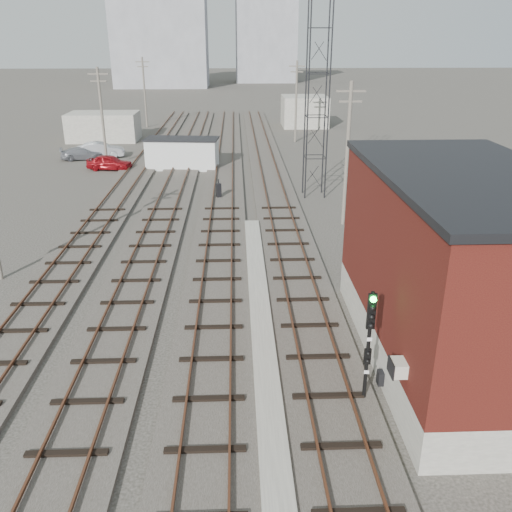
{
  "coord_description": "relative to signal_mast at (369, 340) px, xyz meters",
  "views": [
    {
      "loc": [
        -0.49,
        -5.56,
        11.41
      ],
      "look_at": [
        0.37,
        17.16,
        2.2
      ],
      "focal_mm": 38.0,
      "sensor_mm": 36.0,
      "label": 1
    }
  ],
  "objects": [
    {
      "name": "signal_mast",
      "position": [
        0.0,
        0.0,
        0.0
      ],
      "size": [
        0.4,
        0.41,
        4.11
      ],
      "color": "gray",
      "rests_on": "ground"
    },
    {
      "name": "switch_stand",
      "position": [
        -5.5,
        24.76,
        -1.74
      ],
      "size": [
        0.44,
        0.44,
        1.46
      ],
      "rotation": [
        0.0,
        0.0,
        0.38
      ],
      "color": "black",
      "rests_on": "ground"
    },
    {
      "name": "shed_right",
      "position": [
        5.3,
        60.67,
        -0.43
      ],
      "size": [
        6.0,
        6.0,
        4.0
      ],
      "primitive_type": "cube",
      "color": "gray",
      "rests_on": "ground"
    },
    {
      "name": "track_mid_right",
      "position": [
        -5.2,
        29.67,
        -2.32
      ],
      "size": [
        3.2,
        90.0,
        0.39
      ],
      "color": "#332D28",
      "rests_on": "ground"
    },
    {
      "name": "apartment_right",
      "position": [
        4.3,
        140.67,
        10.57
      ],
      "size": [
        16.0,
        12.0,
        26.0
      ],
      "primitive_type": "cube",
      "color": "gray",
      "rests_on": "ground"
    },
    {
      "name": "ground",
      "position": [
        -3.7,
        50.67,
        -2.43
      ],
      "size": [
        320.0,
        320.0,
        0.0
      ],
      "primitive_type": "plane",
      "color": "#282621",
      "rests_on": "ground"
    },
    {
      "name": "car_grey",
      "position": [
        -19.52,
        39.72,
        -1.82
      ],
      "size": [
        4.52,
        2.8,
        1.22
      ],
      "primitive_type": "imported",
      "rotation": [
        0.0,
        0.0,
        1.85
      ],
      "color": "slate",
      "rests_on": "ground"
    },
    {
      "name": "brick_building",
      "position": [
        3.8,
        2.67,
        1.2
      ],
      "size": [
        6.54,
        12.2,
        7.22
      ],
      "color": "gray",
      "rests_on": "ground"
    },
    {
      "name": "lattice_tower",
      "position": [
        1.8,
        25.67,
        5.07
      ],
      "size": [
        1.6,
        1.6,
        15.0
      ],
      "color": "black",
      "rests_on": "ground"
    },
    {
      "name": "apartment_left",
      "position": [
        -21.7,
        125.67,
        12.57
      ],
      "size": [
        22.0,
        14.0,
        30.0
      ],
      "primitive_type": "cube",
      "color": "gray",
      "rests_on": "ground"
    },
    {
      "name": "track_mid_left",
      "position": [
        -9.2,
        29.67,
        -2.32
      ],
      "size": [
        3.2,
        90.0,
        0.39
      ],
      "color": "#332D28",
      "rests_on": "ground"
    },
    {
      "name": "utility_pole_left_c",
      "position": [
        -16.2,
        60.67,
        2.37
      ],
      "size": [
        1.8,
        0.24,
        9.0
      ],
      "color": "#595147",
      "rests_on": "ground"
    },
    {
      "name": "utility_pole_right_a",
      "position": [
        2.8,
        18.67,
        2.37
      ],
      "size": [
        1.8,
        0.24,
        9.0
      ],
      "color": "#595147",
      "rests_on": "ground"
    },
    {
      "name": "car_silver",
      "position": [
        -17.92,
        40.61,
        -1.65
      ],
      "size": [
        4.93,
        2.31,
        1.56
      ],
      "primitive_type": "imported",
      "rotation": [
        0.0,
        0.0,
        1.71
      ],
      "color": "#A1A4A8",
      "rests_on": "ground"
    },
    {
      "name": "track_right",
      "position": [
        -1.2,
        29.67,
        -2.32
      ],
      "size": [
        3.2,
        90.0,
        0.39
      ],
      "color": "#332D28",
      "rests_on": "ground"
    },
    {
      "name": "platform_curb",
      "position": [
        -3.2,
        4.67,
        -2.3
      ],
      "size": [
        0.9,
        28.0,
        0.26
      ],
      "primitive_type": "cube",
      "color": "gray",
      "rests_on": "ground"
    },
    {
      "name": "track_left",
      "position": [
        -13.2,
        29.67,
        -2.32
      ],
      "size": [
        3.2,
        90.0,
        0.39
      ],
      "color": "#332D28",
      "rests_on": "ground"
    },
    {
      "name": "site_trailer",
      "position": [
        -9.12,
        35.38,
        -1.01
      ],
      "size": [
        6.93,
        3.56,
        2.81
      ],
      "rotation": [
        0.0,
        0.0,
        -0.1
      ],
      "color": "silver",
      "rests_on": "ground"
    },
    {
      "name": "shed_left",
      "position": [
        -19.7,
        50.67,
        -0.83
      ],
      "size": [
        8.0,
        5.0,
        3.2
      ],
      "primitive_type": "cube",
      "color": "gray",
      "rests_on": "ground"
    },
    {
      "name": "utility_pole_right_b",
      "position": [
        2.8,
        48.67,
        2.37
      ],
      "size": [
        1.8,
        0.24,
        9.0
      ],
      "color": "#595147",
      "rests_on": "ground"
    },
    {
      "name": "utility_pole_left_b",
      "position": [
        -16.2,
        35.67,
        2.37
      ],
      "size": [
        1.8,
        0.24,
        9.0
      ],
      "color": "#595147",
      "rests_on": "ground"
    },
    {
      "name": "car_red",
      "position": [
        -15.81,
        35.0,
        -1.73
      ],
      "size": [
        4.3,
        2.24,
        1.39
      ],
      "primitive_type": "imported",
      "rotation": [
        0.0,
        0.0,
        1.42
      ],
      "color": "maroon",
      "rests_on": "ground"
    }
  ]
}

